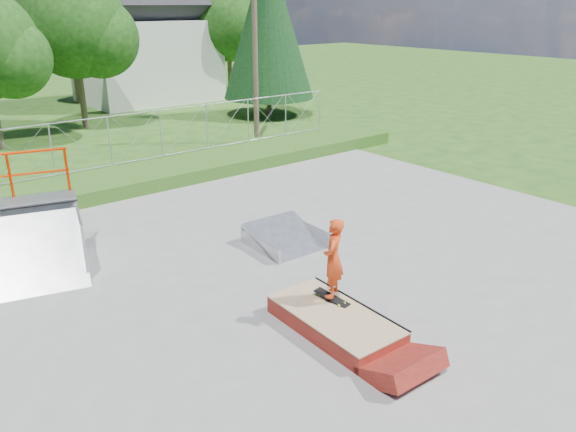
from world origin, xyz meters
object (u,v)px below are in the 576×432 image
object	(u,v)px
skater	(333,261)
grind_box	(335,322)
quarter_pipe	(15,224)
flat_bank_ramp	(286,237)

from	to	relation	value
skater	grind_box	bearing A→B (deg)	18.90
quarter_pipe	flat_bank_ramp	distance (m)	6.43
flat_bank_ramp	quarter_pipe	bearing A→B (deg)	160.68
grind_box	flat_bank_ramp	bearing A→B (deg)	65.97
quarter_pipe	skater	size ratio (longest dim) A/B	1.69
grind_box	skater	bearing A→B (deg)	55.26
quarter_pipe	skater	distance (m)	7.19
quarter_pipe	flat_bank_ramp	xyz separation A→B (m)	(5.88, -2.36, -1.11)
grind_box	quarter_pipe	world-z (taller)	quarter_pipe
grind_box	skater	xyz separation A→B (m)	(0.30, 0.40, 1.06)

